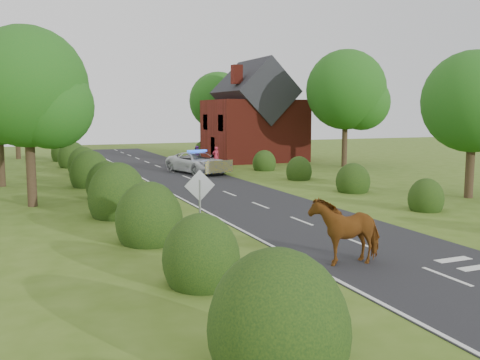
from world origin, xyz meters
name	(u,v)px	position (x,y,z in m)	size (l,w,h in m)	color
ground	(359,244)	(0.00, 0.00, 0.00)	(120.00, 120.00, 0.00)	#436118
road	(211,187)	(0.00, 15.00, 0.01)	(6.00, 70.00, 0.02)	black
road_markings	(196,193)	(-1.60, 12.93, 0.03)	(4.96, 70.00, 0.01)	white
hedgerow_left	(108,187)	(-6.51, 11.69, 0.75)	(2.75, 50.41, 3.00)	black
hedgerow_right	(341,180)	(6.60, 11.21, 0.55)	(2.10, 45.78, 2.10)	black
tree_left_a	(33,92)	(-9.75, 11.86, 5.34)	(5.74, 5.60, 8.38)	#332316
tree_left_b	(2,101)	(-11.25, 19.86, 5.04)	(5.74, 5.60, 8.07)	#332316
tree_left_d	(19,99)	(-10.23, 39.85, 5.64)	(6.15, 6.00, 8.89)	#332316
tree_right_a	(479,106)	(11.23, 5.87, 4.74)	(5.33, 5.20, 7.56)	#332316
tree_right_b	(350,93)	(14.29, 21.84, 5.94)	(6.56, 6.40, 9.40)	#332316
tree_right_c	(221,103)	(9.27, 37.85, 5.34)	(6.15, 6.00, 8.58)	#332316
road_sign	(200,196)	(-5.00, 2.00, 1.65)	(1.06, 0.08, 2.53)	gray
house	(254,119)	(9.49, 30.00, 3.79)	(8.00, 7.40, 9.17)	maroon
cow	(345,235)	(-1.67, -1.64, 0.82)	(1.22, 2.31, 1.64)	brown
police_van	(197,163)	(1.52, 22.22, 0.77)	(3.84, 6.01, 1.68)	white
pedestrian_red	(216,156)	(4.48, 26.42, 0.80)	(0.58, 0.38, 1.60)	#A02137
pedestrian_purple	(197,155)	(3.51, 28.52, 0.79)	(0.77, 0.60, 1.58)	#532474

